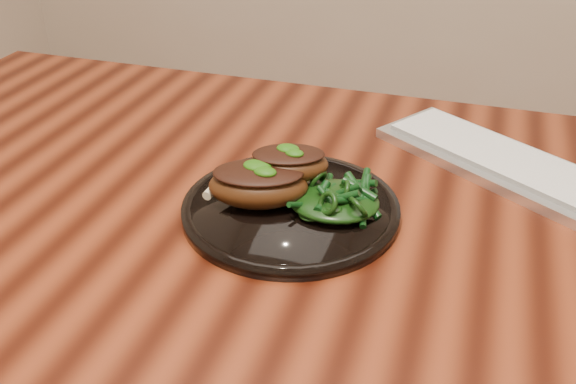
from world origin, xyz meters
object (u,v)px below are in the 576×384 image
Objects in this scene: desk at (379,287)px; plate at (291,208)px; greens_heap at (334,195)px; keyboard at (524,171)px; lamb_chop_front at (258,184)px.

plate is at bearing -179.48° from desk.
keyboard is at bearing 38.99° from greens_heap.
plate is 1.94× the size of lamb_chop_front.
keyboard is at bearing 49.27° from desk.
keyboard reaches higher than plate.
greens_heap is at bearing 5.19° from plate.
desk is at bearing 0.52° from plate.
greens_heap reaches higher than desk.
keyboard is (0.26, 0.17, 0.00)m from plate.
lamb_chop_front reaches higher than keyboard.
greens_heap is (-0.06, 0.00, 0.11)m from desk.
greens_heap is (0.05, 0.00, 0.02)m from plate.
lamb_chop_front is 0.32× the size of keyboard.
keyboard is at bearing 31.73° from lamb_chop_front.
plate reaches higher than desk.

